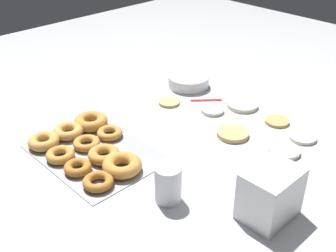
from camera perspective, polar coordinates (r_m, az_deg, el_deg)
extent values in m
plane|color=#B2B5BA|center=(1.45, 5.63, -0.97)|extent=(3.00, 3.00, 0.00)
cylinder|color=tan|center=(1.55, 14.54, 0.63)|extent=(0.09, 0.09, 0.01)
cylinder|color=silver|center=(1.39, 15.50, -3.25)|extent=(0.10, 0.10, 0.01)
cylinder|color=silver|center=(1.58, 6.05, 2.13)|extent=(0.08, 0.08, 0.01)
cylinder|color=tan|center=(1.64, 0.15, 3.22)|extent=(0.08, 0.08, 0.01)
cylinder|color=tan|center=(1.44, 8.76, -1.02)|extent=(0.11, 0.11, 0.02)
cylinder|color=beige|center=(1.64, 10.06, 2.83)|extent=(0.12, 0.12, 0.02)
cylinder|color=beige|center=(1.48, 17.77, -1.45)|extent=(0.09, 0.09, 0.01)
cube|color=#93969B|center=(1.36, -9.88, -3.61)|extent=(0.41, 0.30, 0.01)
torus|color=#D19347|center=(1.42, -16.49, -1.99)|extent=(0.10, 0.10, 0.03)
torus|color=#C68438|center=(1.34, -14.38, -3.81)|extent=(0.09, 0.09, 0.03)
torus|color=#AD6B28|center=(1.27, -12.13, -5.49)|extent=(0.08, 0.08, 0.03)
torus|color=#AD6B28|center=(1.21, -9.45, -7.44)|extent=(0.09, 0.09, 0.02)
torus|color=#D19347|center=(1.45, -13.36, -0.67)|extent=(0.10, 0.10, 0.03)
torus|color=#C68438|center=(1.38, -10.97, -2.29)|extent=(0.09, 0.09, 0.02)
torus|color=#C68438|center=(1.31, -8.69, -3.83)|extent=(0.10, 0.10, 0.03)
torus|color=#C68438|center=(1.25, -6.25, -5.30)|extent=(0.12, 0.12, 0.04)
torus|color=#C68438|center=(1.49, -10.40, 0.64)|extent=(0.12, 0.12, 0.04)
torus|color=#C68438|center=(1.42, -7.89, -0.92)|extent=(0.09, 0.09, 0.02)
cylinder|color=white|center=(1.77, 2.78, 6.09)|extent=(0.17, 0.17, 0.05)
cube|color=white|center=(1.14, 13.33, -11.12)|extent=(0.11, 0.15, 0.03)
cube|color=white|center=(1.12, 13.49, -10.05)|extent=(0.11, 0.15, 0.03)
cube|color=white|center=(1.10, 13.67, -8.94)|extent=(0.11, 0.15, 0.03)
cube|color=white|center=(1.08, 13.85, -7.79)|extent=(0.11, 0.15, 0.03)
cube|color=white|center=(1.07, 14.03, -6.61)|extent=(0.11, 0.15, 0.03)
cylinder|color=white|center=(1.13, 0.01, -7.83)|extent=(0.07, 0.07, 0.11)
cube|color=maroon|center=(1.67, 5.20, 3.54)|extent=(0.09, 0.10, 0.01)
cube|color=#BCBCC1|center=(1.69, 8.98, 3.60)|extent=(0.11, 0.12, 0.01)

